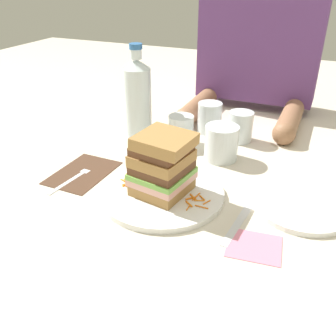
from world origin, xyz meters
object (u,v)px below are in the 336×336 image
(main_plate, at_px, (162,193))
(juice_glass, at_px, (221,144))
(knife, at_px, (241,218))
(diner_across, at_px, (261,27))
(fork, at_px, (76,175))
(sandwich, at_px, (162,164))
(empty_tumbler_1, at_px, (240,127))
(empty_tumbler_0, at_px, (181,130))
(napkin_pink, at_px, (254,246))
(water_bottle, at_px, (138,98))
(empty_tumbler_2, at_px, (210,118))
(side_plate, at_px, (302,206))
(napkin_dark, at_px, (83,172))

(main_plate, relative_size, juice_glass, 3.00)
(knife, bearing_deg, juice_glass, 115.68)
(diner_across, bearing_deg, fork, -112.18)
(sandwich, bearing_deg, fork, -178.34)
(empty_tumbler_1, bearing_deg, main_plate, -102.79)
(fork, relative_size, juice_glass, 1.92)
(juice_glass, bearing_deg, sandwich, -105.62)
(empty_tumbler_0, relative_size, diner_across, 0.14)
(knife, relative_size, napkin_pink, 2.16)
(juice_glass, bearing_deg, diner_across, 91.66)
(water_bottle, xyz_separation_m, empty_tumbler_2, (0.17, 0.11, -0.07))
(main_plate, distance_m, napkin_pink, 0.23)
(fork, height_order, side_plate, side_plate)
(empty_tumbler_2, bearing_deg, diner_across, 76.05)
(main_plate, xyz_separation_m, fork, (-0.21, -0.01, -0.00))
(juice_glass, bearing_deg, fork, -140.93)
(empty_tumbler_2, bearing_deg, juice_glass, -62.39)
(juice_glass, distance_m, side_plate, 0.26)
(water_bottle, bearing_deg, side_plate, -22.25)
(napkin_pink, bearing_deg, fork, 169.80)
(main_plate, relative_size, side_plate, 1.36)
(juice_glass, relative_size, empty_tumbler_0, 1.09)
(water_bottle, distance_m, napkin_pink, 0.54)
(main_plate, height_order, napkin_dark, main_plate)
(empty_tumbler_2, relative_size, napkin_pink, 0.94)
(water_bottle, distance_m, side_plate, 0.51)
(water_bottle, relative_size, napkin_pink, 2.74)
(napkin_dark, xyz_separation_m, knife, (0.38, -0.03, 0.00))
(sandwich, relative_size, empty_tumbler_0, 1.69)
(napkin_dark, height_order, juice_glass, juice_glass)
(sandwich, distance_m, fork, 0.23)
(empty_tumbler_0, bearing_deg, sandwich, -76.28)
(empty_tumbler_0, height_order, empty_tumbler_2, empty_tumbler_2)
(napkin_pink, xyz_separation_m, diner_across, (-0.16, 0.72, 0.26))
(napkin_dark, distance_m, diner_across, 0.73)
(side_plate, distance_m, diner_across, 0.66)
(sandwich, relative_size, napkin_pink, 1.44)
(knife, xyz_separation_m, empty_tumbler_2, (-0.19, 0.38, 0.04))
(diner_across, bearing_deg, side_plate, -68.49)
(empty_tumbler_1, height_order, diner_across, diner_across)
(knife, height_order, water_bottle, water_bottle)
(main_plate, height_order, empty_tumbler_0, empty_tumbler_0)
(diner_across, bearing_deg, juice_glass, -88.34)
(sandwich, height_order, empty_tumbler_1, sandwich)
(napkin_dark, height_order, napkin_pink, same)
(diner_across, bearing_deg, empty_tumbler_1, -84.42)
(juice_glass, height_order, empty_tumbler_2, same)
(main_plate, height_order, water_bottle, water_bottle)
(sandwich, xyz_separation_m, water_bottle, (-0.19, 0.26, 0.04))
(sandwich, distance_m, diner_across, 0.67)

